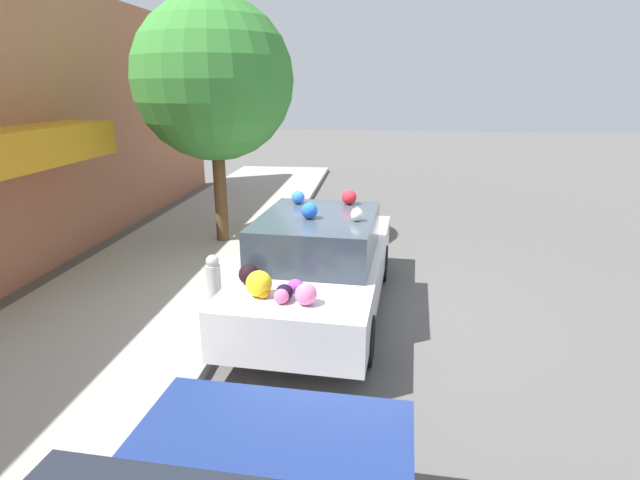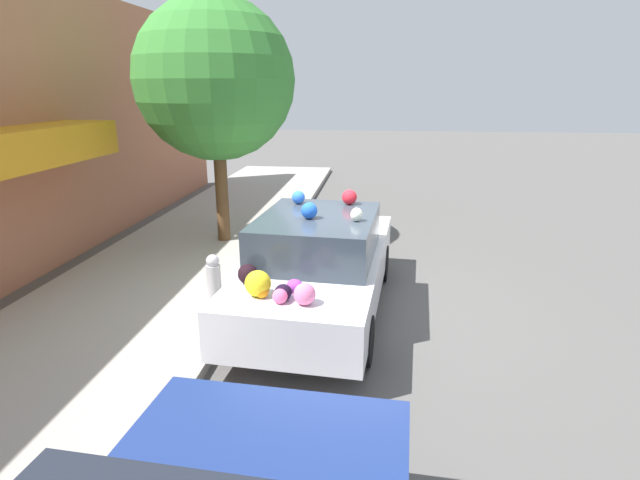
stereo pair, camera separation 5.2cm
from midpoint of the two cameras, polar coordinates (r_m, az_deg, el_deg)
ground_plane at (r=7.09m, az=0.71°, el=-7.99°), size 60.00×60.00×0.00m
sidewalk_curb at (r=7.80m, az=-19.54°, el=-6.09°), size 24.00×3.20×0.13m
street_tree at (r=9.57m, az=-11.73°, el=17.46°), size 2.88×2.88×4.44m
fire_hydrant at (r=7.03m, az=-11.84°, el=-4.39°), size 0.20×0.20×0.70m
art_car at (r=6.77m, az=0.14°, el=-2.61°), size 4.31×1.97×1.62m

